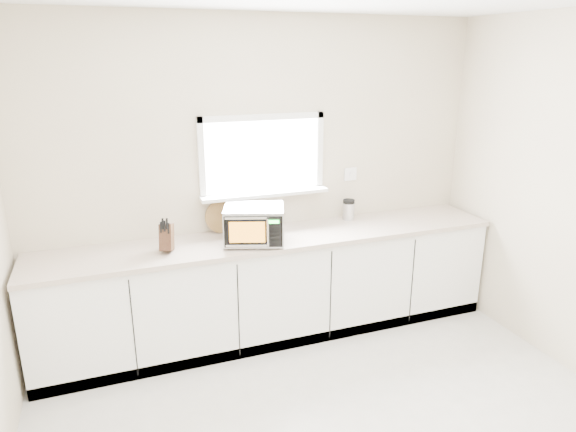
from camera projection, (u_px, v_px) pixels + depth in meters
name	position (u px, v px, depth m)	size (l,w,h in m)	color
back_wall	(262.00, 177.00, 4.43)	(4.00, 0.17, 2.70)	beige
cabinets	(274.00, 288.00, 4.45)	(3.92, 0.60, 0.88)	white
countertop	(274.00, 238.00, 4.30)	(3.92, 0.64, 0.04)	#BFB19E
microwave	(254.00, 224.00, 4.09)	(0.56, 0.49, 0.30)	black
knife_block	(167.00, 237.00, 3.93)	(0.15, 0.21, 0.28)	#402917
cutting_board	(221.00, 217.00, 4.35)	(0.28, 0.28, 0.02)	olive
coffee_grinder	(349.00, 209.00, 4.70)	(0.12, 0.12, 0.19)	#B6B9BE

